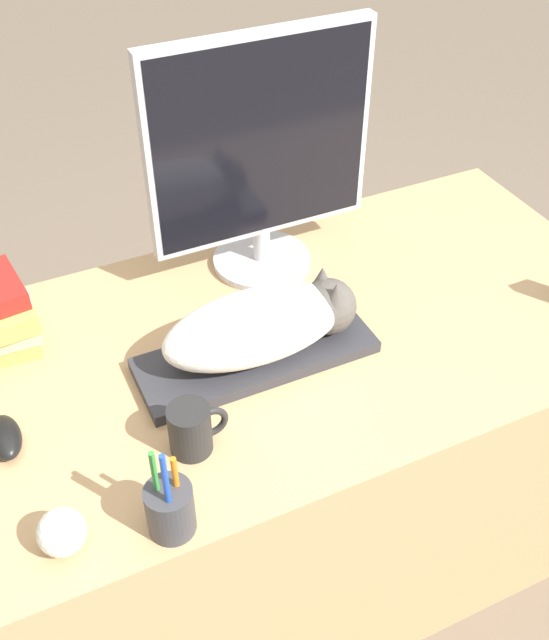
# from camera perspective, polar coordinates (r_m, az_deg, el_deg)

# --- Properties ---
(desk) EXTENTS (1.43, 0.74, 0.73)m
(desk) POSITION_cam_1_polar(r_m,az_deg,el_deg) (1.74, 1.34, -9.89)
(desk) COLOR tan
(desk) RESTS_ON ground_plane
(keyboard) EXTENTS (0.45, 0.16, 0.02)m
(keyboard) POSITION_cam_1_polar(r_m,az_deg,el_deg) (1.40, -1.43, -2.70)
(keyboard) COLOR #2D2D33
(keyboard) RESTS_ON desk
(cat) EXTENTS (0.38, 0.16, 0.13)m
(cat) POSITION_cam_1_polar(r_m,az_deg,el_deg) (1.36, -0.50, -0.19)
(cat) COLOR white
(cat) RESTS_ON keyboard
(monitor) EXTENTS (0.47, 0.21, 0.51)m
(monitor) POSITION_cam_1_polar(r_m,az_deg,el_deg) (1.50, -1.06, 12.70)
(monitor) COLOR #B7B7BC
(monitor) RESTS_ON desk
(computer_mouse) EXTENTS (0.05, 0.10, 0.04)m
(computer_mouse) POSITION_cam_1_polar(r_m,az_deg,el_deg) (1.33, -19.86, -8.40)
(computer_mouse) COLOR black
(computer_mouse) RESTS_ON desk
(coffee_mug) EXTENTS (0.10, 0.07, 0.09)m
(coffee_mug) POSITION_cam_1_polar(r_m,az_deg,el_deg) (1.24, -6.32, -8.24)
(coffee_mug) COLOR black
(coffee_mug) RESTS_ON desk
(pen_cup) EXTENTS (0.07, 0.07, 0.19)m
(pen_cup) POSITION_cam_1_polar(r_m,az_deg,el_deg) (1.15, -7.97, -14.00)
(pen_cup) COLOR #38383D
(pen_cup) RESTS_ON desk
(baseball) EXTENTS (0.07, 0.07, 0.07)m
(baseball) POSITION_cam_1_polar(r_m,az_deg,el_deg) (1.17, -15.91, -15.29)
(baseball) COLOR silver
(baseball) RESTS_ON desk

